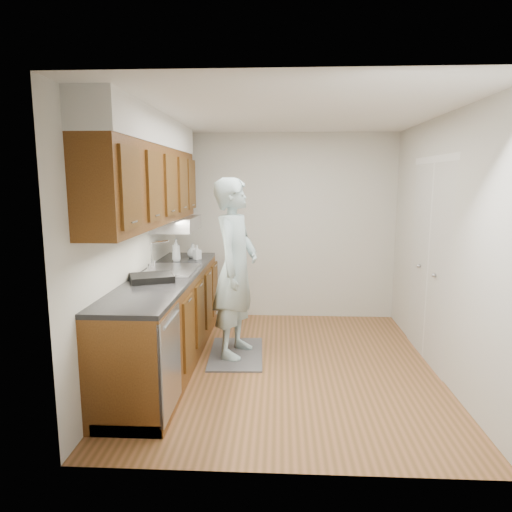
{
  "coord_description": "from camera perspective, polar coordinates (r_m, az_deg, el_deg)",
  "views": [
    {
      "loc": [
        -0.06,
        -4.44,
        1.88
      ],
      "look_at": [
        -0.3,
        0.25,
        1.09
      ],
      "focal_mm": 32.0,
      "sensor_mm": 36.0,
      "label": 1
    }
  ],
  "objects": [
    {
      "name": "person",
      "position": [
        4.79,
        -2.57,
        -0.04
      ],
      "size": [
        0.67,
        0.85,
        2.14
      ],
      "primitive_type": "imported",
      "rotation": [
        0.0,
        0.0,
        1.33
      ],
      "color": "#A6C4CA",
      "rests_on": "floor_mat"
    },
    {
      "name": "counter",
      "position": [
        4.79,
        -11.04,
        -7.58
      ],
      "size": [
        0.64,
        2.8,
        1.3
      ],
      "color": "brown",
      "rests_on": "floor"
    },
    {
      "name": "floor",
      "position": [
        4.82,
        3.54,
        -13.49
      ],
      "size": [
        3.5,
        3.5,
        0.0
      ],
      "primitive_type": "plane",
      "color": "#935C37",
      "rests_on": "ground"
    },
    {
      "name": "soap_bottle_c",
      "position": [
        5.6,
        -7.92,
        0.68
      ],
      "size": [
        0.19,
        0.19,
        0.18
      ],
      "primitive_type": "imported",
      "rotation": [
        0.0,
        0.0,
        0.51
      ],
      "color": "silver",
      "rests_on": "counter"
    },
    {
      "name": "wall_back",
      "position": [
        6.22,
        3.51,
        3.67
      ],
      "size": [
        3.0,
        0.02,
        2.5
      ],
      "primitive_type": "cube",
      "color": "beige",
      "rests_on": "floor"
    },
    {
      "name": "upper_cabinets",
      "position": [
        4.66,
        -13.08,
        10.1
      ],
      "size": [
        0.47,
        2.8,
        1.21
      ],
      "color": "brown",
      "rests_on": "wall_left"
    },
    {
      "name": "ceiling",
      "position": [
        4.48,
        3.89,
        17.43
      ],
      "size": [
        3.5,
        3.5,
        0.0
      ],
      "primitive_type": "plane",
      "rotation": [
        3.14,
        0.0,
        0.0
      ],
      "color": "white",
      "rests_on": "wall_left"
    },
    {
      "name": "dish_rack",
      "position": [
        4.4,
        -12.91,
        -2.67
      ],
      "size": [
        0.48,
        0.45,
        0.06
      ],
      "primitive_type": "cube",
      "rotation": [
        0.0,
        0.0,
        0.4
      ],
      "color": "black",
      "rests_on": "counter"
    },
    {
      "name": "soap_bottle_b",
      "position": [
        5.49,
        -7.38,
        0.49
      ],
      "size": [
        0.11,
        0.11,
        0.17
      ],
      "primitive_type": "imported",
      "rotation": [
        0.0,
        0.0,
        -0.77
      ],
      "color": "silver",
      "rests_on": "counter"
    },
    {
      "name": "wall_left",
      "position": [
        4.71,
        -14.88,
        1.48
      ],
      "size": [
        0.02,
        3.5,
        2.5
      ],
      "primitive_type": "cube",
      "color": "beige",
      "rests_on": "floor"
    },
    {
      "name": "soap_bottle_a",
      "position": [
        5.41,
        -9.95,
        0.77
      ],
      "size": [
        0.11,
        0.11,
        0.27
      ],
      "primitive_type": "imported",
      "rotation": [
        0.0,
        0.0,
        0.07
      ],
      "color": "silver",
      "rests_on": "counter"
    },
    {
      "name": "wall_right",
      "position": [
        4.74,
        22.14,
        1.16
      ],
      "size": [
        0.02,
        3.5,
        2.5
      ],
      "primitive_type": "cube",
      "color": "beige",
      "rests_on": "floor"
    },
    {
      "name": "closet_door",
      "position": [
        5.06,
        20.75,
        -0.86
      ],
      "size": [
        0.02,
        1.22,
        2.05
      ],
      "primitive_type": "cube",
      "color": "silver",
      "rests_on": "wall_right"
    },
    {
      "name": "floor_mat",
      "position": [
        5.08,
        -2.48,
        -12.11
      ],
      "size": [
        0.6,
        0.98,
        0.02
      ],
      "primitive_type": "cube",
      "rotation": [
        0.0,
        0.0,
        0.04
      ],
      "color": "#5F5F62",
      "rests_on": "floor"
    }
  ]
}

